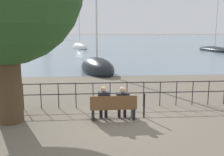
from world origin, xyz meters
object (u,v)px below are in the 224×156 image
Objects in this scene: sailboat_3 at (97,68)px; harbor_lighthouse at (45,16)px; park_bench at (113,108)px; seated_person_right at (123,101)px; closed_umbrella at (144,104)px; sailboat_1 at (80,47)px; seated_person_left at (104,101)px; sailboat_4 at (214,49)px.

sailboat_3 is 110.17m from harbor_lighthouse.
park_bench is 120.55m from harbor_lighthouse.
seated_person_right is 120.52m from harbor_lighthouse.
seated_person_right is 10.52m from sailboat_3.
sailboat_1 is (-4.08, 38.59, -0.17)m from closed_umbrella.
seated_person_left is at bearing -106.47° from sailboat_3.
sailboat_3 is (2.60, -28.15, 0.01)m from sailboat_1.
seated_person_left reaches higher than closed_umbrella.
sailboat_4 is (18.44, 31.41, -0.25)m from closed_umbrella.
closed_umbrella is at bearing 6.29° from park_bench.
sailboat_1 reaches higher than closed_umbrella.
sailboat_1 is 1.02× the size of sailboat_3.
sailboat_4 is (19.57, 31.54, -0.15)m from park_bench.
sailboat_4 reaches higher than seated_person_right.
harbor_lighthouse is at bearing 101.24° from seated_person_right.
park_bench is at bearing -167.35° from seated_person_right.
sailboat_1 is (-2.61, 38.64, -0.31)m from seated_person_left.
park_bench is at bearing -78.93° from harbor_lighthouse.
sailboat_3 is at bearing -139.58° from sailboat_4.
closed_umbrella is 0.12× the size of sailboat_3.
closed_umbrella is 0.08× the size of sailboat_4.
sailboat_3 is 0.69× the size of sailboat_4.
sailboat_1 is (-2.94, 38.72, -0.07)m from park_bench.
sailboat_3 is 0.35× the size of harbor_lighthouse.
park_bench is 1.36× the size of seated_person_left.
park_bench is at bearing -127.88° from sailboat_4.
harbor_lighthouse is (-24.20, 117.73, 10.36)m from closed_umbrella.
seated_person_left is 120.39m from harbor_lighthouse.
sailboat_1 reaches higher than park_bench.
seated_person_left is 10.49m from sailboat_3.
sailboat_3 is 28.92m from sailboat_4.
sailboat_4 reaches higher than park_bench.
sailboat_1 is at bearing 94.35° from park_bench.
seated_person_right is 0.05× the size of harbor_lighthouse.
seated_person_left is 1.02× the size of seated_person_right.
closed_umbrella is at bearing -126.47° from sailboat_4.
harbor_lighthouse is (-42.64, 86.32, 10.61)m from sailboat_4.
harbor_lighthouse is at bearing 101.07° from park_bench.
sailboat_1 is 28.27m from sailboat_3.
closed_umbrella is at bearing 1.87° from seated_person_left.
sailboat_4 reaches higher than seated_person_left.
park_bench is 1.14m from closed_umbrella.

